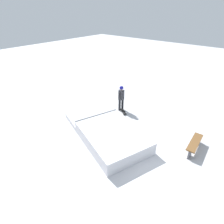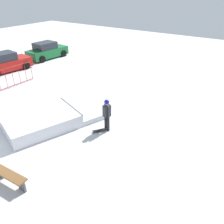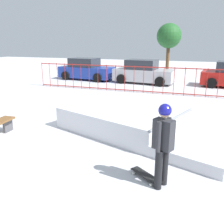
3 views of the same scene
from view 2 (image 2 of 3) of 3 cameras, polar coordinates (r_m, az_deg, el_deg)
name	(u,v)px [view 2 (image 2 of 3)]	position (r m, az deg, el deg)	size (l,w,h in m)	color
ground_plane	(19,141)	(12.27, -21.68, -6.55)	(60.00, 60.00, 0.00)	silver
skate_ramp	(50,119)	(12.96, -14.93, -1.69)	(5.96, 4.26, 0.74)	silver
skater	(107,113)	(11.72, -1.27, -0.16)	(0.44, 0.41, 1.73)	black
skateboard	(100,130)	(12.06, -2.85, -4.45)	(0.77, 0.63, 0.09)	black
park_bench	(9,176)	(9.86, -23.71, -14.13)	(0.50, 1.66, 0.48)	brown
parked_car_red	(5,63)	(22.38, -24.54, 10.81)	(4.26, 2.27, 1.60)	red
parked_car_green	(47,51)	(25.21, -15.55, 14.13)	(4.19, 2.11, 1.60)	#196B33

